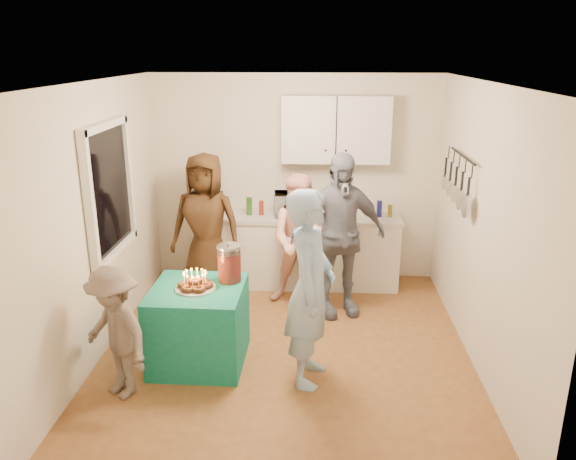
{
  "coord_description": "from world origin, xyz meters",
  "views": [
    {
      "loc": [
        0.28,
        -4.97,
        2.88
      ],
      "look_at": [
        0.0,
        0.35,
        1.15
      ],
      "focal_mm": 35.0,
      "sensor_mm": 36.0,
      "label": 1
    }
  ],
  "objects_px": {
    "counter": "(309,251)",
    "woman_back_center": "(302,240)",
    "microwave": "(295,204)",
    "woman_back_left": "(206,225)",
    "party_table": "(199,325)",
    "punch_jar": "(229,264)",
    "woman_back_right": "(338,236)",
    "child_near_left": "(115,333)",
    "man_birthday": "(310,289)"
  },
  "relations": [
    {
      "from": "woman_back_right",
      "to": "child_near_left",
      "type": "xyz_separation_m",
      "value": [
        -1.92,
        -1.7,
        -0.33
      ]
    },
    {
      "from": "woman_back_left",
      "to": "woman_back_center",
      "type": "height_order",
      "value": "woman_back_left"
    },
    {
      "from": "counter",
      "to": "party_table",
      "type": "bearing_deg",
      "value": -117.65
    },
    {
      "from": "microwave",
      "to": "man_birthday",
      "type": "xyz_separation_m",
      "value": [
        0.22,
        -2.19,
        -0.16
      ]
    },
    {
      "from": "punch_jar",
      "to": "woman_back_center",
      "type": "relative_size",
      "value": 0.22
    },
    {
      "from": "microwave",
      "to": "child_near_left",
      "type": "xyz_separation_m",
      "value": [
        -1.42,
        -2.52,
        -0.46
      ]
    },
    {
      "from": "punch_jar",
      "to": "woman_back_right",
      "type": "relative_size",
      "value": 0.18
    },
    {
      "from": "man_birthday",
      "to": "punch_jar",
      "type": "bearing_deg",
      "value": 68.84
    },
    {
      "from": "counter",
      "to": "woman_back_center",
      "type": "relative_size",
      "value": 1.42
    },
    {
      "from": "woman_back_left",
      "to": "child_near_left",
      "type": "height_order",
      "value": "woman_back_left"
    },
    {
      "from": "woman_back_center",
      "to": "child_near_left",
      "type": "height_order",
      "value": "woman_back_center"
    },
    {
      "from": "microwave",
      "to": "punch_jar",
      "type": "bearing_deg",
      "value": -113.35
    },
    {
      "from": "counter",
      "to": "party_table",
      "type": "height_order",
      "value": "counter"
    },
    {
      "from": "punch_jar",
      "to": "microwave",
      "type": "bearing_deg",
      "value": 72.45
    },
    {
      "from": "child_near_left",
      "to": "party_table",
      "type": "bearing_deg",
      "value": 81.64
    },
    {
      "from": "party_table",
      "to": "child_near_left",
      "type": "relative_size",
      "value": 0.72
    },
    {
      "from": "microwave",
      "to": "woman_back_center",
      "type": "height_order",
      "value": "woman_back_center"
    },
    {
      "from": "party_table",
      "to": "woman_back_left",
      "type": "bearing_deg",
      "value": 97.64
    },
    {
      "from": "counter",
      "to": "child_near_left",
      "type": "distance_m",
      "value": 2.99
    },
    {
      "from": "microwave",
      "to": "punch_jar",
      "type": "relative_size",
      "value": 1.48
    },
    {
      "from": "woman_back_center",
      "to": "man_birthday",
      "type": "bearing_deg",
      "value": -82.47
    },
    {
      "from": "woman_back_left",
      "to": "child_near_left",
      "type": "distance_m",
      "value": 2.21
    },
    {
      "from": "microwave",
      "to": "woman_back_left",
      "type": "relative_size",
      "value": 0.29
    },
    {
      "from": "woman_back_left",
      "to": "woman_back_center",
      "type": "relative_size",
      "value": 1.12
    },
    {
      "from": "woman_back_left",
      "to": "microwave",
      "type": "bearing_deg",
      "value": 25.86
    },
    {
      "from": "party_table",
      "to": "woman_back_center",
      "type": "distance_m",
      "value": 1.71
    },
    {
      "from": "microwave",
      "to": "woman_back_right",
      "type": "height_order",
      "value": "woman_back_right"
    },
    {
      "from": "party_table",
      "to": "woman_back_center",
      "type": "relative_size",
      "value": 0.55
    },
    {
      "from": "punch_jar",
      "to": "man_birthday",
      "type": "distance_m",
      "value": 0.89
    },
    {
      "from": "microwave",
      "to": "woman_back_center",
      "type": "relative_size",
      "value": 0.33
    },
    {
      "from": "party_table",
      "to": "microwave",
      "type": "bearing_deg",
      "value": 66.74
    },
    {
      "from": "counter",
      "to": "microwave",
      "type": "relative_size",
      "value": 4.36
    },
    {
      "from": "punch_jar",
      "to": "woman_back_right",
      "type": "bearing_deg",
      "value": 41.28
    },
    {
      "from": "woman_back_left",
      "to": "child_near_left",
      "type": "relative_size",
      "value": 1.47
    },
    {
      "from": "microwave",
      "to": "woman_back_right",
      "type": "xyz_separation_m",
      "value": [
        0.51,
        -0.82,
        -0.13
      ]
    },
    {
      "from": "woman_back_right",
      "to": "child_near_left",
      "type": "height_order",
      "value": "woman_back_right"
    },
    {
      "from": "party_table",
      "to": "woman_back_center",
      "type": "xyz_separation_m",
      "value": [
        0.93,
        1.37,
        0.39
      ]
    },
    {
      "from": "punch_jar",
      "to": "woman_back_right",
      "type": "distance_m",
      "value": 1.41
    },
    {
      "from": "party_table",
      "to": "man_birthday",
      "type": "distance_m",
      "value": 1.2
    },
    {
      "from": "party_table",
      "to": "man_birthday",
      "type": "xyz_separation_m",
      "value": [
        1.05,
        -0.25,
        0.51
      ]
    },
    {
      "from": "microwave",
      "to": "punch_jar",
      "type": "distance_m",
      "value": 1.84
    },
    {
      "from": "counter",
      "to": "punch_jar",
      "type": "distance_m",
      "value": 1.96
    },
    {
      "from": "party_table",
      "to": "woman_back_left",
      "type": "relative_size",
      "value": 0.49
    },
    {
      "from": "punch_jar",
      "to": "child_near_left",
      "type": "relative_size",
      "value": 0.29
    },
    {
      "from": "party_table",
      "to": "punch_jar",
      "type": "distance_m",
      "value": 0.65
    },
    {
      "from": "child_near_left",
      "to": "woman_back_right",
      "type": "bearing_deg",
      "value": 78.35
    },
    {
      "from": "counter",
      "to": "woman_back_left",
      "type": "xyz_separation_m",
      "value": [
        -1.23,
        -0.35,
        0.44
      ]
    },
    {
      "from": "man_birthday",
      "to": "woman_back_center",
      "type": "height_order",
      "value": "man_birthday"
    },
    {
      "from": "counter",
      "to": "man_birthday",
      "type": "xyz_separation_m",
      "value": [
        0.04,
        -2.19,
        0.46
      ]
    },
    {
      "from": "counter",
      "to": "punch_jar",
      "type": "bearing_deg",
      "value": -112.8
    }
  ]
}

